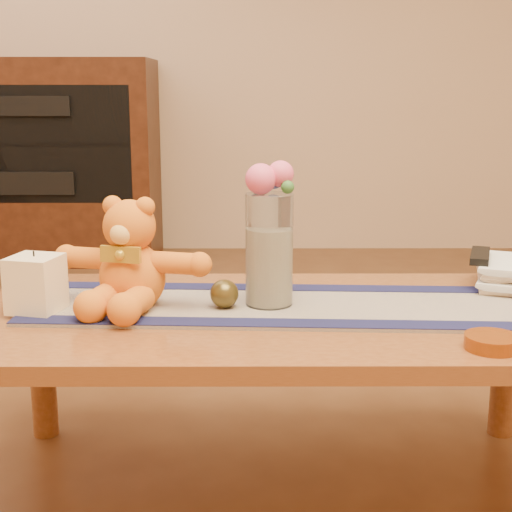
{
  "coord_description": "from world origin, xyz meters",
  "views": [
    {
      "loc": [
        -0.06,
        -1.65,
        0.96
      ],
      "look_at": [
        -0.05,
        0.0,
        0.58
      ],
      "focal_mm": 52.36,
      "sensor_mm": 36.0,
      "label": 1
    }
  ],
  "objects_px": {
    "bronze_ball": "(224,294)",
    "book_bottom": "(478,283)",
    "pillar_candle": "(36,284)",
    "teddy_bear": "(131,254)",
    "tv_remote": "(480,256)",
    "glass_vase": "(269,250)",
    "amber_dish": "(492,342)"
  },
  "relations": [
    {
      "from": "bronze_ball",
      "to": "book_bottom",
      "type": "distance_m",
      "value": 0.68
    },
    {
      "from": "pillar_candle",
      "to": "teddy_bear",
      "type": "bearing_deg",
      "value": 12.84
    },
    {
      "from": "book_bottom",
      "to": "tv_remote",
      "type": "bearing_deg",
      "value": -93.0
    },
    {
      "from": "glass_vase",
      "to": "amber_dish",
      "type": "xyz_separation_m",
      "value": [
        0.43,
        -0.29,
        -0.12
      ]
    },
    {
      "from": "teddy_bear",
      "to": "pillar_candle",
      "type": "height_order",
      "value": "teddy_bear"
    },
    {
      "from": "glass_vase",
      "to": "tv_remote",
      "type": "relative_size",
      "value": 1.62
    },
    {
      "from": "teddy_bear",
      "to": "amber_dish",
      "type": "distance_m",
      "value": 0.81
    },
    {
      "from": "glass_vase",
      "to": "bronze_ball",
      "type": "height_order",
      "value": "glass_vase"
    },
    {
      "from": "book_bottom",
      "to": "amber_dish",
      "type": "height_order",
      "value": "amber_dish"
    },
    {
      "from": "glass_vase",
      "to": "bronze_ball",
      "type": "bearing_deg",
      "value": -164.56
    },
    {
      "from": "glass_vase",
      "to": "pillar_candle",
      "type": "bearing_deg",
      "value": -174.42
    },
    {
      "from": "pillar_candle",
      "to": "tv_remote",
      "type": "xyz_separation_m",
      "value": [
        1.07,
        0.22,
        0.01
      ]
    },
    {
      "from": "glass_vase",
      "to": "amber_dish",
      "type": "bearing_deg",
      "value": -33.47
    },
    {
      "from": "teddy_bear",
      "to": "glass_vase",
      "type": "bearing_deg",
      "value": 14.78
    },
    {
      "from": "teddy_bear",
      "to": "pillar_candle",
      "type": "bearing_deg",
      "value": -153.05
    },
    {
      "from": "glass_vase",
      "to": "bronze_ball",
      "type": "distance_m",
      "value": 0.14
    },
    {
      "from": "teddy_bear",
      "to": "book_bottom",
      "type": "height_order",
      "value": "teddy_bear"
    },
    {
      "from": "teddy_bear",
      "to": "book_bottom",
      "type": "relative_size",
      "value": 1.59
    },
    {
      "from": "pillar_candle",
      "to": "amber_dish",
      "type": "xyz_separation_m",
      "value": [
        0.96,
        -0.23,
        -0.06
      ]
    },
    {
      "from": "amber_dish",
      "to": "teddy_bear",
      "type": "bearing_deg",
      "value": 159.36
    },
    {
      "from": "bronze_ball",
      "to": "tv_remote",
      "type": "bearing_deg",
      "value": 17.02
    },
    {
      "from": "glass_vase",
      "to": "book_bottom",
      "type": "bearing_deg",
      "value": 18.13
    },
    {
      "from": "teddy_bear",
      "to": "tv_remote",
      "type": "distance_m",
      "value": 0.88
    },
    {
      "from": "teddy_bear",
      "to": "book_bottom",
      "type": "xyz_separation_m",
      "value": [
        0.86,
        0.18,
        -0.12
      ]
    },
    {
      "from": "pillar_candle",
      "to": "book_bottom",
      "type": "bearing_deg",
      "value": 12.09
    },
    {
      "from": "teddy_bear",
      "to": "bronze_ball",
      "type": "bearing_deg",
      "value": 7.47
    },
    {
      "from": "pillar_candle",
      "to": "glass_vase",
      "type": "distance_m",
      "value": 0.53
    },
    {
      "from": "glass_vase",
      "to": "book_bottom",
      "type": "height_order",
      "value": "glass_vase"
    },
    {
      "from": "tv_remote",
      "to": "amber_dish",
      "type": "bearing_deg",
      "value": -84.85
    },
    {
      "from": "glass_vase",
      "to": "tv_remote",
      "type": "distance_m",
      "value": 0.57
    },
    {
      "from": "teddy_bear",
      "to": "bronze_ball",
      "type": "xyz_separation_m",
      "value": [
        0.21,
        -0.02,
        -0.09
      ]
    },
    {
      "from": "teddy_bear",
      "to": "bronze_ball",
      "type": "height_order",
      "value": "teddy_bear"
    }
  ]
}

